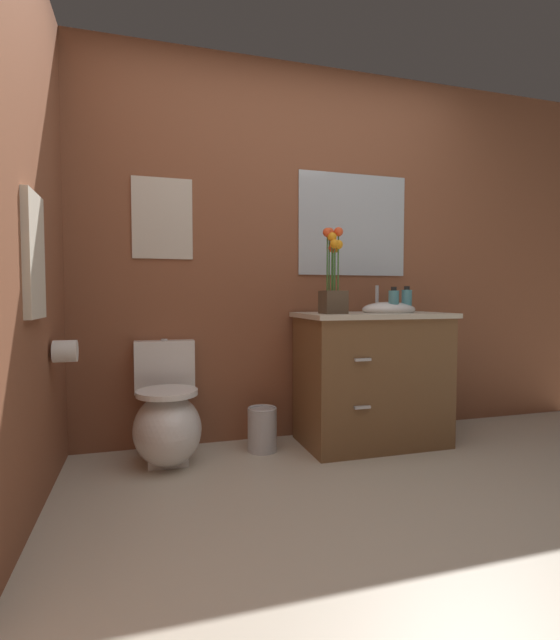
{
  "coord_description": "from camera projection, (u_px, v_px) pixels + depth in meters",
  "views": [
    {
      "loc": [
        -0.94,
        -1.49,
        0.95
      ],
      "look_at": [
        -0.17,
        1.12,
        0.81
      ],
      "focal_mm": 25.75,
      "sensor_mm": 36.0,
      "label": 1
    }
  ],
  "objects": [
    {
      "name": "ground_plane",
      "position": [
        407.0,
        548.0,
        1.74
      ],
      "size": [
        9.29,
        9.29,
        0.0
      ],
      "primitive_type": "plane",
      "color": "beige"
    },
    {
      "name": "vanity_cabinet",
      "position": [
        372.0,
        376.0,
        2.96
      ],
      "size": [
        0.94,
        0.56,
        1.03
      ],
      "color": "brown",
      "rests_on": "ground_plane"
    },
    {
      "name": "wall_mirror",
      "position": [
        353.0,
        225.0,
        3.19
      ],
      "size": [
        0.8,
        0.01,
        0.7
      ],
      "primitive_type": "cube",
      "color": "#B2BCC6"
    },
    {
      "name": "trash_bin",
      "position": [
        262.0,
        429.0,
        2.82
      ],
      "size": [
        0.18,
        0.18,
        0.27
      ],
      "color": "#B7B7BC",
      "rests_on": "ground_plane"
    },
    {
      "name": "wall_back",
      "position": [
        316.0,
        253.0,
        3.16
      ],
      "size": [
        4.34,
        0.05,
        2.5
      ],
      "primitive_type": "cube",
      "color": "brown",
      "rests_on": "ground_plane"
    },
    {
      "name": "hand_wash_bottle",
      "position": [
        407.0,
        301.0,
        3.14
      ],
      "size": [
        0.05,
        0.05,
        0.16
      ],
      "color": "teal",
      "rests_on": "vanity_cabinet"
    },
    {
      "name": "wall_poster",
      "position": [
        162.0,
        218.0,
        2.83
      ],
      "size": [
        0.36,
        0.01,
        0.5
      ],
      "primitive_type": "cube",
      "color": "beige"
    },
    {
      "name": "wall_left",
      "position": [
        9.0,
        216.0,
        1.69
      ],
      "size": [
        0.05,
        4.1,
        2.5
      ],
      "primitive_type": "cube",
      "color": "brown",
      "rests_on": "ground_plane"
    },
    {
      "name": "toilet",
      "position": [
        167.0,
        420.0,
        2.63
      ],
      "size": [
        0.38,
        0.59,
        0.69
      ],
      "color": "white",
      "rests_on": "ground_plane"
    },
    {
      "name": "flower_vase",
      "position": [
        333.0,
        281.0,
        2.77
      ],
      "size": [
        0.14,
        0.14,
        0.52
      ],
      "color": "#4C3D2D",
      "rests_on": "vanity_cabinet"
    },
    {
      "name": "soap_bottle",
      "position": [
        407.0,
        301.0,
        2.96
      ],
      "size": [
        0.07,
        0.07,
        0.17
      ],
      "color": "teal",
      "rests_on": "vanity_cabinet"
    },
    {
      "name": "toilet_paper_roll",
      "position": [
        65.0,
        351.0,
        2.28
      ],
      "size": [
        0.11,
        0.11,
        0.11
      ],
      "primitive_type": "cylinder",
      "rotation": [
        0.0,
        1.57,
        0.0
      ],
      "color": "white"
    },
    {
      "name": "lotion_bottle",
      "position": [
        394.0,
        301.0,
        2.91
      ],
      "size": [
        0.07,
        0.07,
        0.17
      ],
      "color": "teal",
      "rests_on": "vanity_cabinet"
    },
    {
      "name": "hanging_towel",
      "position": [
        34.0,
        256.0,
        1.9
      ],
      "size": [
        0.03,
        0.28,
        0.52
      ],
      "primitive_type": "cube",
      "color": "beige"
    }
  ]
}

